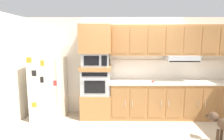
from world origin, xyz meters
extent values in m
plane|color=beige|center=(0.00, 0.00, 0.00)|extent=(9.60, 9.60, 0.00)
cube|color=silver|center=(0.00, 1.11, 1.25)|extent=(6.20, 0.12, 2.50)
cube|color=silver|center=(-2.80, 0.00, 1.25)|extent=(0.12, 7.10, 2.50)
cube|color=silver|center=(-2.09, 0.68, 0.88)|extent=(0.76, 0.70, 1.76)
cylinder|color=silver|center=(-1.76, 0.31, 0.98)|extent=(0.02, 0.02, 1.10)
cube|color=orange|center=(-2.33, 0.33, 0.45)|extent=(0.12, 0.01, 0.11)
cube|color=red|center=(-1.82, 0.33, 0.96)|extent=(0.07, 0.01, 0.12)
cube|color=orange|center=(-2.08, 0.33, 1.42)|extent=(0.08, 0.01, 0.13)
cube|color=black|center=(-2.11, 0.33, 1.04)|extent=(0.08, 0.01, 0.14)
cube|color=black|center=(-2.28, 0.33, 1.19)|extent=(0.10, 0.01, 0.13)
cube|color=orange|center=(-2.38, 0.33, 1.49)|extent=(0.11, 0.01, 0.12)
cube|color=#A8703D|center=(-0.92, 0.75, 0.30)|extent=(0.74, 0.62, 0.60)
cube|color=#A8AAAF|center=(-0.92, 0.75, 0.90)|extent=(0.70, 0.58, 0.60)
cube|color=black|center=(-0.92, 0.45, 0.84)|extent=(0.49, 0.01, 0.30)
cube|color=black|center=(-0.92, 0.45, 1.14)|extent=(0.60, 0.01, 0.09)
cylinder|color=#A8AAAF|center=(-0.92, 0.43, 1.03)|extent=(0.56, 0.02, 0.02)
cube|color=#A8703D|center=(-0.92, 0.75, 1.25)|extent=(0.74, 0.62, 0.10)
cube|color=#A8AAAF|center=(-0.92, 0.75, 1.46)|extent=(0.64, 0.53, 0.32)
cube|color=black|center=(-0.99, 0.48, 1.46)|extent=(0.35, 0.01, 0.22)
cube|color=black|center=(-0.70, 0.48, 1.46)|extent=(0.13, 0.01, 0.24)
cube|color=#A8703D|center=(-0.92, 0.75, 1.96)|extent=(0.74, 0.62, 0.68)
cube|color=#A8703D|center=(0.95, 0.75, 0.44)|extent=(3.00, 0.60, 0.88)
cube|color=#9A6738|center=(-0.34, 0.44, 0.46)|extent=(0.36, 0.01, 0.70)
cylinder|color=#BCBCC1|center=(-0.21, 0.43, 0.46)|extent=(0.01, 0.01, 0.12)
cube|color=#9A6738|center=(0.09, 0.44, 0.46)|extent=(0.36, 0.01, 0.70)
cylinder|color=#BCBCC1|center=(-0.04, 0.43, 0.46)|extent=(0.01, 0.01, 0.12)
cube|color=#9A6738|center=(0.52, 0.44, 0.46)|extent=(0.36, 0.01, 0.70)
cylinder|color=#BCBCC1|center=(0.65, 0.43, 0.46)|extent=(0.01, 0.01, 0.12)
cube|color=#9A6738|center=(0.95, 0.44, 0.46)|extent=(0.36, 0.01, 0.70)
cylinder|color=#BCBCC1|center=(0.82, 0.43, 0.46)|extent=(0.01, 0.01, 0.12)
cube|color=#9A6738|center=(1.38, 0.44, 0.46)|extent=(0.36, 0.01, 0.70)
cylinder|color=#BCBCC1|center=(1.51, 0.43, 0.46)|extent=(0.01, 0.01, 0.12)
cube|color=#9A6738|center=(1.81, 0.44, 0.46)|extent=(0.36, 0.01, 0.70)
cylinder|color=#BCBCC1|center=(1.68, 0.43, 0.46)|extent=(0.01, 0.01, 0.12)
cube|color=silver|center=(0.95, 0.75, 0.90)|extent=(3.04, 0.64, 0.04)
cube|color=white|center=(0.95, 1.04, 1.17)|extent=(3.04, 0.02, 0.50)
cube|color=#A8703D|center=(0.95, 0.88, 1.93)|extent=(3.00, 0.34, 0.74)
cube|color=#A8AAAF|center=(1.19, 0.81, 1.49)|extent=(0.76, 0.48, 0.14)
cube|color=black|center=(1.19, 0.59, 1.43)|extent=(0.72, 0.04, 0.02)
cube|color=#9A6738|center=(-0.34, 0.70, 1.93)|extent=(0.36, 0.01, 0.63)
cube|color=#9A6738|center=(0.09, 0.70, 1.93)|extent=(0.36, 0.01, 0.63)
cube|color=#9A6738|center=(0.52, 0.70, 1.93)|extent=(0.36, 0.01, 0.63)
cube|color=#9A6738|center=(0.95, 0.70, 1.93)|extent=(0.36, 0.01, 0.63)
cube|color=#9A6738|center=(1.38, 0.70, 1.93)|extent=(0.36, 0.01, 0.63)
cube|color=#9A6738|center=(1.81, 0.70, 1.93)|extent=(0.36, 0.01, 0.63)
cylinder|color=red|center=(0.47, 0.64, 0.93)|extent=(0.05, 0.10, 0.03)
cylinder|color=silver|center=(0.58, 0.66, 0.93)|extent=(0.03, 0.12, 0.01)
sphere|color=#473323|center=(1.43, -0.43, 0.48)|extent=(0.19, 0.19, 0.19)
ellipsoid|color=#312318|center=(1.38, -0.35, 0.46)|extent=(0.12, 0.13, 0.07)
cone|color=#473323|center=(1.39, -0.48, 0.57)|extent=(0.05, 0.05, 0.06)
cone|color=#473323|center=(1.50, -0.41, 0.57)|extent=(0.05, 0.05, 0.06)
cylinder|color=#473323|center=(1.46, -0.59, 0.15)|extent=(0.05, 0.05, 0.30)
cylinder|color=#473323|center=(1.57, -0.52, 0.15)|extent=(0.05, 0.05, 0.30)
camera|label=1|loc=(-0.46, -4.02, 1.94)|focal=31.44mm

